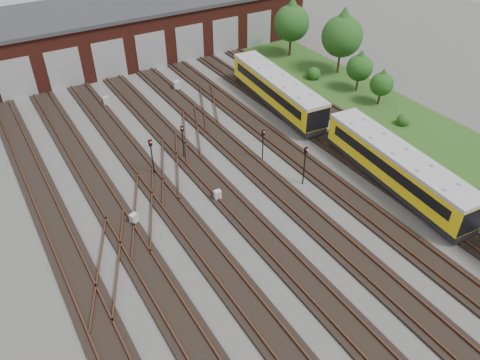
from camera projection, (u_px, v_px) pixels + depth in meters
ground at (314, 253)px, 31.12m from camera, size 120.00×120.00×0.00m
track_network at (307, 248)px, 31.39m from camera, size 30.40×70.00×0.33m
maintenance_shed at (108, 33)px, 56.65m from camera, size 51.00×12.50×6.35m
grass_verge at (401, 118)px, 45.98m from camera, size 8.00×55.00×0.05m
metro_train at (397, 167)px, 35.97m from camera, size 3.82×46.58×2.98m
signal_mast_0 at (152, 153)px, 37.13m from camera, size 0.29×0.27×3.30m
signal_mast_1 at (183, 138)px, 39.17m from camera, size 0.27×0.26×3.13m
signal_mast_2 at (263, 141)px, 38.95m from camera, size 0.27×0.26×2.95m
signal_mast_3 at (305, 161)px, 36.06m from camera, size 0.30×0.28×3.42m
relay_cabinet_0 at (134, 219)px, 33.24m from camera, size 0.65×0.61×0.87m
relay_cabinet_1 at (106, 101)px, 48.03m from camera, size 0.63×0.56×0.92m
relay_cabinet_2 at (218, 195)px, 35.44m from camera, size 0.56×0.48×0.86m
relay_cabinet_3 at (177, 86)px, 50.84m from camera, size 0.67×0.58×1.04m
relay_cabinet_4 at (370, 132)px, 43.03m from camera, size 0.61×0.53×0.92m
tree_0 at (292, 19)px, 56.50m from camera, size 4.34×4.34×7.20m
tree_1 at (360, 65)px, 49.28m from camera, size 2.79×2.79×4.63m
tree_2 at (343, 31)px, 51.99m from camera, size 4.61×4.61×7.64m
tree_3 at (382, 82)px, 46.98m from camera, size 2.37×2.37×3.92m
bush_0 at (403, 119)px, 44.63m from camera, size 1.26×1.26×1.26m
bush_1 at (314, 72)px, 53.10m from camera, size 1.60×1.60×1.60m
bush_2 at (264, 36)px, 62.95m from camera, size 1.36×1.36×1.36m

